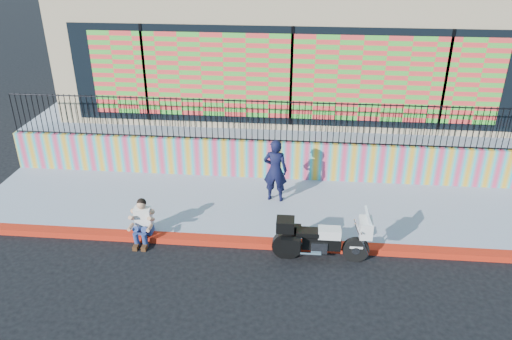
# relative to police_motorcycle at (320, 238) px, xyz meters

# --- Properties ---
(ground) EXTENTS (90.00, 90.00, 0.00)m
(ground) POSITION_rel_police_motorcycle_xyz_m (-0.83, 0.37, -0.55)
(ground) COLOR black
(ground) RESTS_ON ground
(red_curb) EXTENTS (16.00, 0.30, 0.15)m
(red_curb) POSITION_rel_police_motorcycle_xyz_m (-0.83, 0.37, -0.47)
(red_curb) COLOR #9D130B
(red_curb) RESTS_ON ground
(sidewalk) EXTENTS (16.00, 3.00, 0.15)m
(sidewalk) POSITION_rel_police_motorcycle_xyz_m (-0.83, 2.02, -0.47)
(sidewalk) COLOR #9299B0
(sidewalk) RESTS_ON ground
(mural_wall) EXTENTS (16.00, 0.20, 1.10)m
(mural_wall) POSITION_rel_police_motorcycle_xyz_m (-0.83, 3.62, 0.15)
(mural_wall) COLOR #DA3963
(mural_wall) RESTS_ON sidewalk
(metal_fence) EXTENTS (15.80, 0.04, 1.20)m
(metal_fence) POSITION_rel_police_motorcycle_xyz_m (-0.83, 3.62, 1.30)
(metal_fence) COLOR black
(metal_fence) RESTS_ON mural_wall
(elevated_platform) EXTENTS (16.00, 10.00, 1.25)m
(elevated_platform) POSITION_rel_police_motorcycle_xyz_m (-0.83, 8.72, 0.08)
(elevated_platform) COLOR #9299B0
(elevated_platform) RESTS_ON ground
(storefront_building) EXTENTS (14.00, 8.06, 4.00)m
(storefront_building) POSITION_rel_police_motorcycle_xyz_m (-0.83, 8.50, 2.70)
(storefront_building) COLOR tan
(storefront_building) RESTS_ON elevated_platform
(police_motorcycle) EXTENTS (2.10, 0.69, 1.31)m
(police_motorcycle) POSITION_rel_police_motorcycle_xyz_m (0.00, 0.00, 0.00)
(police_motorcycle) COLOR black
(police_motorcycle) RESTS_ON ground
(police_officer) EXTENTS (0.67, 0.48, 1.71)m
(police_officer) POSITION_rel_police_motorcycle_xyz_m (-1.12, 2.31, 0.46)
(police_officer) COLOR black
(police_officer) RESTS_ON sidewalk
(seated_man) EXTENTS (0.54, 0.71, 1.06)m
(seated_man) POSITION_rel_police_motorcycle_xyz_m (-4.07, 0.25, -0.10)
(seated_man) COLOR navy
(seated_man) RESTS_ON ground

